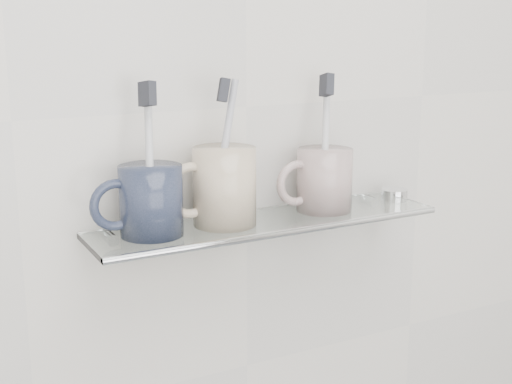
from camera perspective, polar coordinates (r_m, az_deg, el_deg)
wall_back at (r=1.01m, az=-0.78°, el=6.84°), size 2.50×0.00×2.50m
shelf_glass at (r=0.99m, az=0.89°, el=-2.42°), size 0.50×0.12×0.01m
shelf_rail at (r=0.94m, az=2.54°, el=-3.24°), size 0.50×0.01×0.01m
bracket_left at (r=0.96m, az=-11.59°, el=-3.94°), size 0.02×0.03×0.02m
bracket_right at (r=1.14m, az=9.01°, el=-0.99°), size 0.02×0.03×0.02m
mug_left at (r=0.92m, az=-8.40°, el=-0.69°), size 0.11×0.11×0.09m
mug_left_handle at (r=0.90m, az=-11.18°, el=-1.03°), size 0.07×0.01×0.07m
toothbrush_left at (r=0.90m, az=-8.52°, el=2.73°), size 0.03×0.05×0.19m
bristles_left at (r=0.89m, az=-8.70°, el=7.77°), size 0.02×0.03×0.03m
mug_center at (r=0.95m, az=-2.53°, el=0.45°), size 0.10×0.10×0.11m
mug_center_handle at (r=0.93m, az=-5.23°, el=0.13°), size 0.08×0.01×0.08m
toothbrush_center at (r=0.94m, az=-2.56°, el=3.31°), size 0.05×0.03×0.19m
bristles_center at (r=0.93m, az=-2.62°, el=8.15°), size 0.02×0.03×0.03m
mug_right at (r=1.03m, az=5.50°, el=0.98°), size 0.10×0.10×0.09m
mug_right_handle at (r=1.01m, az=3.30°, el=0.71°), size 0.07×0.01×0.07m
toothbrush_right at (r=1.02m, az=5.57°, el=4.04°), size 0.04×0.05×0.19m
bristles_right at (r=1.01m, az=5.67°, el=8.52°), size 0.02×0.03×0.04m
chrome_cap at (r=1.11m, az=11.01°, el=-0.19°), size 0.04×0.04×0.02m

